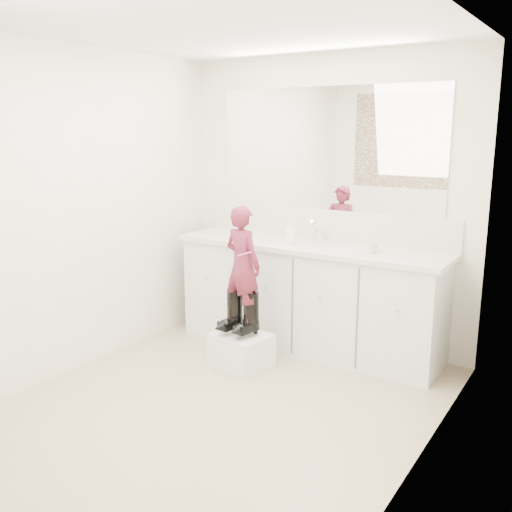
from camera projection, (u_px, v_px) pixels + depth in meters
The scene contains 18 objects.
floor at pixel (223, 404), 3.82m from camera, with size 3.00×3.00×0.00m, color #987B64.
ceiling at pixel (217, 24), 3.30m from camera, with size 3.00×3.00×0.00m, color white.
wall_back at pixel (325, 202), 4.79m from camera, with size 2.60×2.60×0.00m, color beige.
wall_front at pixel (4, 280), 2.33m from camera, with size 2.60×2.60×0.00m, color beige.
wall_left at pixel (79, 212), 4.24m from camera, with size 3.00×3.00×0.00m, color beige.
wall_right at pixel (428, 251), 2.88m from camera, with size 3.00×3.00×0.00m, color beige.
vanity_cabinet at pixel (308, 298), 4.74m from camera, with size 2.20×0.55×0.85m, color silver.
countertop at pixel (309, 246), 4.63m from camera, with size 2.28×0.58×0.04m, color beige.
backsplash at pixel (324, 224), 4.82m from camera, with size 2.28×0.03×0.25m, color beige.
mirror at pixel (326, 149), 4.69m from camera, with size 2.00×0.02×1.00m, color white.
faucet at pixel (318, 235), 4.75m from camera, with size 0.08×0.08×0.10m, color silver.
cup at pixel (372, 247), 4.29m from camera, with size 0.09×0.09×0.09m, color beige.
soap_bottle at pixel (291, 232), 4.63m from camera, with size 0.08×0.08×0.18m, color white.
step_stool at pixel (242, 350), 4.40m from camera, with size 0.41×0.34×0.26m, color white.
boot_left at pixel (235, 310), 4.39m from camera, with size 0.13×0.23×0.34m, color black, non-canonical shape.
boot_right at pixel (251, 314), 4.31m from camera, with size 0.13×0.23×0.34m, color black, non-canonical shape.
toddler at pixel (243, 265), 4.27m from camera, with size 0.32×0.21×0.89m, color #A3324B.
toothbrush at pixel (244, 254), 4.14m from camera, with size 0.01×0.01×0.14m, color #E257AB.
Camera 1 is at (2.08, -2.84, 1.81)m, focal length 40.00 mm.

